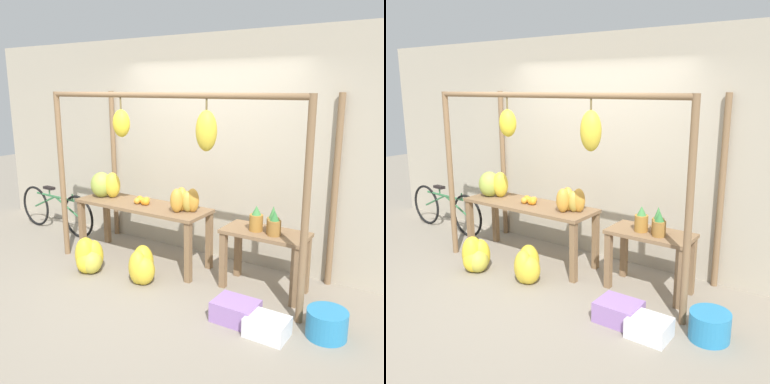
{
  "view_description": "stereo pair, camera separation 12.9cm",
  "coord_description": "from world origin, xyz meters",
  "views": [
    {
      "loc": [
        2.71,
        -3.29,
        2.15
      ],
      "look_at": [
        0.14,
        0.7,
        1.0
      ],
      "focal_mm": 40.0,
      "sensor_mm": 36.0,
      "label": 1
    },
    {
      "loc": [
        2.82,
        -3.22,
        2.15
      ],
      "look_at": [
        0.14,
        0.7,
        1.0
      ],
      "focal_mm": 40.0,
      "sensor_mm": 36.0,
      "label": 2
    }
  ],
  "objects": [
    {
      "name": "shop_wall_back",
      "position": [
        0.0,
        1.37,
        1.4
      ],
      "size": [
        8.0,
        0.08,
        2.8
      ],
      "color": "#B2A893",
      "rests_on": "ground_plane"
    },
    {
      "name": "pineapple_cluster",
      "position": [
        1.07,
        0.71,
        0.79
      ],
      "size": [
        0.36,
        0.19,
        0.29
      ],
      "color": "#A3702D",
      "rests_on": "display_table_side"
    },
    {
      "name": "banana_pile_ground_right",
      "position": [
        -0.2,
        0.18,
        0.19
      ],
      "size": [
        0.45,
        0.46,
        0.41
      ],
      "color": "gold",
      "rests_on": "ground_plane"
    },
    {
      "name": "stall_awning",
      "position": [
        0.04,
        0.56,
        1.45
      ],
      "size": [
        3.25,
        1.1,
        2.11
      ],
      "color": "brown",
      "rests_on": "ground_plane"
    },
    {
      "name": "banana_pile_ground_left",
      "position": [
        -0.91,
        0.05,
        0.18
      ],
      "size": [
        0.42,
        0.4,
        0.43
      ],
      "color": "gold",
      "rests_on": "ground_plane"
    },
    {
      "name": "orange_pile",
      "position": [
        -0.59,
        0.71,
        0.79
      ],
      "size": [
        0.23,
        0.2,
        0.09
      ],
      "color": "orange",
      "rests_on": "display_table_main"
    },
    {
      "name": "banana_pile_on_table",
      "position": [
        -1.22,
        0.7,
        0.91
      ],
      "size": [
        0.45,
        0.38,
        0.34
      ],
      "color": "gold",
      "rests_on": "display_table_main"
    },
    {
      "name": "blue_bucket",
      "position": [
        1.88,
        0.21,
        0.13
      ],
      "size": [
        0.36,
        0.36,
        0.25
      ],
      "color": "teal",
      "rests_on": "ground_plane"
    },
    {
      "name": "display_table_main",
      "position": [
        -0.6,
        0.7,
        0.63
      ],
      "size": [
        1.78,
        0.57,
        0.75
      ],
      "color": "brown",
      "rests_on": "ground_plane"
    },
    {
      "name": "ground_plane",
      "position": [
        0.0,
        0.0,
        0.0
      ],
      "size": [
        20.0,
        20.0,
        0.0
      ],
      "primitive_type": "plane",
      "color": "gray"
    },
    {
      "name": "papaya_pile",
      "position": [
        0.04,
        0.69,
        0.89
      ],
      "size": [
        0.33,
        0.29,
        0.29
      ],
      "color": "#B2993D",
      "rests_on": "display_table_main"
    },
    {
      "name": "display_table_side",
      "position": [
        1.04,
        0.75,
        0.51
      ],
      "size": [
        0.91,
        0.46,
        0.67
      ],
      "color": "brown",
      "rests_on": "ground_plane"
    },
    {
      "name": "parked_bicycle",
      "position": [
        -2.45,
        0.87,
        0.34
      ],
      "size": [
        1.66,
        0.12,
        0.69
      ],
      "color": "black",
      "rests_on": "ground_plane"
    },
    {
      "name": "fruit_crate_white",
      "position": [
        1.08,
        0.01,
        0.1
      ],
      "size": [
        0.41,
        0.32,
        0.2
      ],
      "color": "#9970B7",
      "rests_on": "ground_plane"
    },
    {
      "name": "fruit_crate_purple",
      "position": [
        1.43,
        -0.07,
        0.09
      ],
      "size": [
        0.37,
        0.29,
        0.18
      ],
      "color": "silver",
      "rests_on": "ground_plane"
    }
  ]
}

